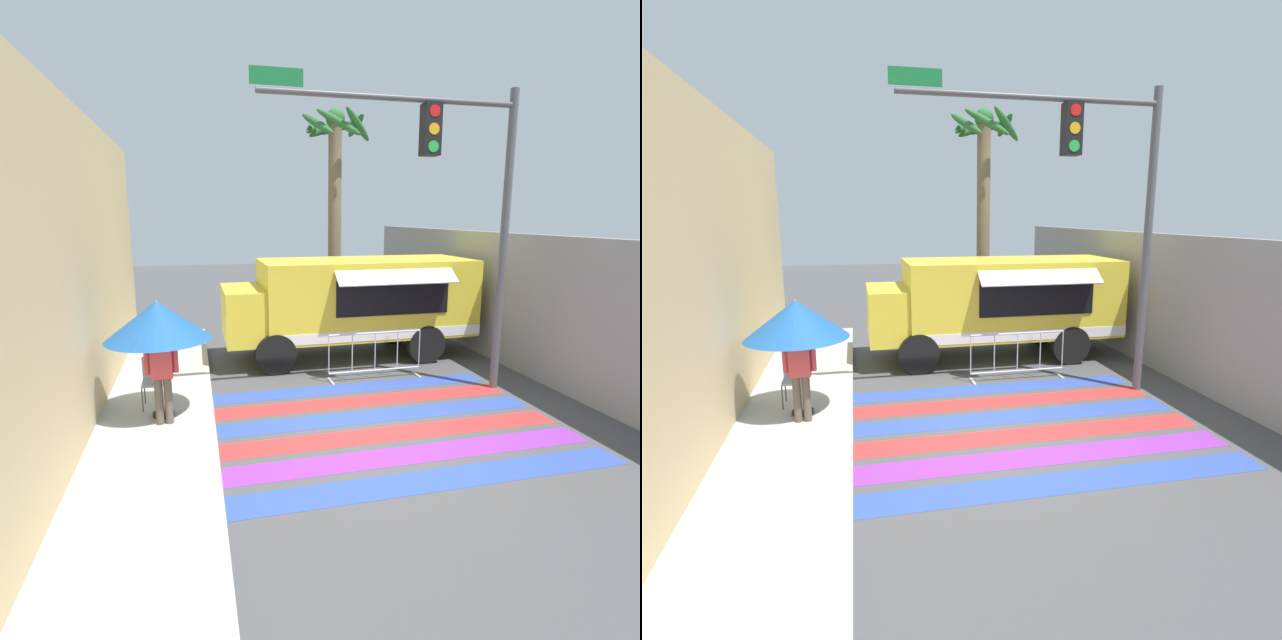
% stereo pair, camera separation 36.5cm
% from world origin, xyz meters
% --- Properties ---
extents(ground_plane, '(60.00, 60.00, 0.00)m').
position_xyz_m(ground_plane, '(0.00, 0.00, 0.00)').
color(ground_plane, '#4C4C4F').
extents(sidewalk_left, '(4.40, 16.00, 0.17)m').
position_xyz_m(sidewalk_left, '(-4.77, 0.00, 0.08)').
color(sidewalk_left, '#B7B5AD').
rests_on(sidewalk_left, ground_plane).
extents(building_left_facade, '(0.25, 16.00, 5.24)m').
position_xyz_m(building_left_facade, '(-4.60, 0.00, 2.62)').
color(building_left_facade, '#DBBC84').
rests_on(building_left_facade, ground_plane).
extents(concrete_wall_right, '(0.20, 16.00, 3.13)m').
position_xyz_m(concrete_wall_right, '(4.42, 3.00, 1.57)').
color(concrete_wall_right, gray).
rests_on(concrete_wall_right, ground_plane).
extents(crosswalk_painted, '(6.40, 4.36, 0.01)m').
position_xyz_m(crosswalk_painted, '(0.00, 0.43, 0.00)').
color(crosswalk_painted, '#334FB2').
rests_on(crosswalk_painted, ground_plane).
extents(food_truck, '(6.12, 2.63, 2.46)m').
position_xyz_m(food_truck, '(0.88, 4.63, 1.45)').
color(food_truck, yellow).
rests_on(food_truck, ground_plane).
extents(traffic_signal_pole, '(5.02, 0.29, 5.91)m').
position_xyz_m(traffic_signal_pole, '(2.14, 1.65, 4.09)').
color(traffic_signal_pole, '#515456').
rests_on(traffic_signal_pole, ground_plane).
extents(patio_umbrella, '(1.72, 1.72, 1.99)m').
position_xyz_m(patio_umbrella, '(-3.41, 1.34, 1.83)').
color(patio_umbrella, black).
rests_on(patio_umbrella, sidewalk_left).
extents(folding_chair, '(0.45, 0.45, 0.88)m').
position_xyz_m(folding_chair, '(-3.56, 1.90, 0.70)').
color(folding_chair, '#4C4C51').
rests_on(folding_chair, sidewalk_left).
extents(vendor_person, '(0.53, 0.22, 1.67)m').
position_xyz_m(vendor_person, '(-3.37, 1.00, 1.12)').
color(vendor_person, brown).
rests_on(vendor_person, sidewalk_left).
extents(barricade_front, '(2.12, 0.44, 1.06)m').
position_xyz_m(barricade_front, '(0.96, 2.80, 0.52)').
color(barricade_front, '#B7BABF').
rests_on(barricade_front, ground_plane).
extents(palm_tree, '(2.31, 2.26, 6.78)m').
position_xyz_m(palm_tree, '(1.69, 8.68, 4.46)').
color(palm_tree, '#7A664C').
rests_on(palm_tree, ground_plane).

